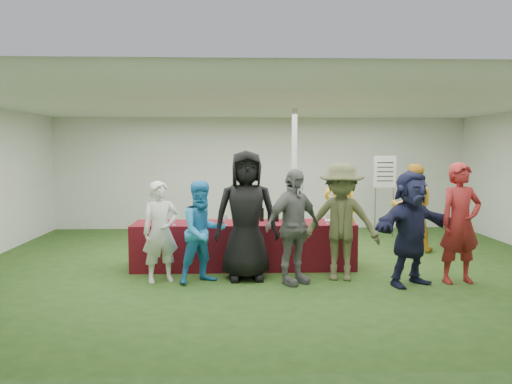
{
  "coord_description": "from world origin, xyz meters",
  "views": [
    {
      "loc": [
        -0.56,
        -8.16,
        1.96
      ],
      "look_at": [
        -0.27,
        -0.06,
        1.25
      ],
      "focal_mm": 35.0,
      "sensor_mm": 36.0,
      "label": 1
    }
  ],
  "objects_px": {
    "wine_list_sign": "(385,178)",
    "customer_2": "(246,215)",
    "dump_bucket": "(340,218)",
    "serving_table": "(244,245)",
    "customer_0": "(161,232)",
    "customer_4": "(341,222)",
    "customer_1": "(203,232)",
    "customer_6": "(460,223)",
    "staff_back": "(412,208)",
    "staff_pourer": "(340,210)",
    "customer_3": "(293,227)",
    "customer_5": "(411,228)"
  },
  "relations": [
    {
      "from": "wine_list_sign",
      "to": "customer_2",
      "type": "relative_size",
      "value": 0.93
    },
    {
      "from": "dump_bucket",
      "to": "wine_list_sign",
      "type": "relative_size",
      "value": 0.14
    },
    {
      "from": "serving_table",
      "to": "wine_list_sign",
      "type": "xyz_separation_m",
      "value": [
        3.14,
        2.76,
        0.94
      ]
    },
    {
      "from": "customer_0",
      "to": "customer_4",
      "type": "bearing_deg",
      "value": -23.08
    },
    {
      "from": "serving_table",
      "to": "customer_1",
      "type": "distance_m",
      "value": 1.15
    },
    {
      "from": "customer_2",
      "to": "customer_4",
      "type": "distance_m",
      "value": 1.42
    },
    {
      "from": "customer_4",
      "to": "customer_6",
      "type": "relative_size",
      "value": 1.0
    },
    {
      "from": "staff_back",
      "to": "customer_1",
      "type": "xyz_separation_m",
      "value": [
        -3.84,
        -2.13,
        -0.09
      ]
    },
    {
      "from": "staff_pourer",
      "to": "customer_4",
      "type": "height_order",
      "value": "customer_4"
    },
    {
      "from": "wine_list_sign",
      "to": "customer_2",
      "type": "height_order",
      "value": "customer_2"
    },
    {
      "from": "serving_table",
      "to": "customer_4",
      "type": "bearing_deg",
      "value": -29.56
    },
    {
      "from": "serving_table",
      "to": "dump_bucket",
      "type": "distance_m",
      "value": 1.62
    },
    {
      "from": "customer_0",
      "to": "customer_3",
      "type": "xyz_separation_m",
      "value": [
        1.93,
        -0.17,
        0.09
      ]
    },
    {
      "from": "staff_pourer",
      "to": "customer_6",
      "type": "relative_size",
      "value": 0.96
    },
    {
      "from": "customer_3",
      "to": "staff_back",
      "type": "bearing_deg",
      "value": 6.81
    },
    {
      "from": "customer_1",
      "to": "staff_back",
      "type": "bearing_deg",
      "value": -1.13
    },
    {
      "from": "serving_table",
      "to": "dump_bucket",
      "type": "bearing_deg",
      "value": -8.15
    },
    {
      "from": "customer_1",
      "to": "customer_3",
      "type": "relative_size",
      "value": 0.89
    },
    {
      "from": "customer_2",
      "to": "customer_1",
      "type": "bearing_deg",
      "value": -168.93
    },
    {
      "from": "staff_pourer",
      "to": "dump_bucket",
      "type": "bearing_deg",
      "value": 75.48
    },
    {
      "from": "customer_0",
      "to": "customer_5",
      "type": "xyz_separation_m",
      "value": [
        3.6,
        -0.32,
        0.08
      ]
    },
    {
      "from": "serving_table",
      "to": "customer_5",
      "type": "height_order",
      "value": "customer_5"
    },
    {
      "from": "staff_back",
      "to": "dump_bucket",
      "type": "bearing_deg",
      "value": 55.47
    },
    {
      "from": "customer_5",
      "to": "customer_2",
      "type": "bearing_deg",
      "value": 143.2
    },
    {
      "from": "customer_4",
      "to": "customer_6",
      "type": "height_order",
      "value": "customer_6"
    },
    {
      "from": "staff_pourer",
      "to": "customer_6",
      "type": "xyz_separation_m",
      "value": [
        1.36,
        -1.89,
        0.03
      ]
    },
    {
      "from": "staff_pourer",
      "to": "customer_5",
      "type": "distance_m",
      "value": 2.08
    },
    {
      "from": "staff_back",
      "to": "customer_0",
      "type": "xyz_separation_m",
      "value": [
        -4.46,
        -2.06,
        -0.09
      ]
    },
    {
      "from": "customer_6",
      "to": "customer_2",
      "type": "bearing_deg",
      "value": 165.01
    },
    {
      "from": "serving_table",
      "to": "wine_list_sign",
      "type": "height_order",
      "value": "wine_list_sign"
    },
    {
      "from": "staff_pourer",
      "to": "customer_0",
      "type": "height_order",
      "value": "staff_pourer"
    },
    {
      "from": "dump_bucket",
      "to": "wine_list_sign",
      "type": "bearing_deg",
      "value": 61.61
    },
    {
      "from": "customer_4",
      "to": "customer_6",
      "type": "distance_m",
      "value": 1.71
    },
    {
      "from": "serving_table",
      "to": "staff_pourer",
      "type": "distance_m",
      "value": 2.01
    },
    {
      "from": "dump_bucket",
      "to": "customer_2",
      "type": "height_order",
      "value": "customer_2"
    },
    {
      "from": "staff_pourer",
      "to": "customer_1",
      "type": "relative_size",
      "value": 1.13
    },
    {
      "from": "wine_list_sign",
      "to": "serving_table",
      "type": "bearing_deg",
      "value": -138.76
    },
    {
      "from": "serving_table",
      "to": "customer_6",
      "type": "bearing_deg",
      "value": -18.56
    },
    {
      "from": "dump_bucket",
      "to": "staff_back",
      "type": "relative_size",
      "value": 0.15
    },
    {
      "from": "serving_table",
      "to": "staff_back",
      "type": "xyz_separation_m",
      "value": [
        3.23,
        1.23,
        0.46
      ]
    },
    {
      "from": "customer_3",
      "to": "dump_bucket",
      "type": "bearing_deg",
      "value": 8.56
    },
    {
      "from": "dump_bucket",
      "to": "customer_4",
      "type": "xyz_separation_m",
      "value": [
        -0.1,
        -0.59,
        0.03
      ]
    },
    {
      "from": "staff_back",
      "to": "customer_6",
      "type": "bearing_deg",
      "value": 102.48
    },
    {
      "from": "serving_table",
      "to": "staff_pourer",
      "type": "bearing_deg",
      "value": 25.48
    },
    {
      "from": "customer_0",
      "to": "customer_1",
      "type": "height_order",
      "value": "customer_1"
    },
    {
      "from": "customer_3",
      "to": "customer_4",
      "type": "height_order",
      "value": "customer_4"
    },
    {
      "from": "customer_5",
      "to": "customer_6",
      "type": "relative_size",
      "value": 0.94
    },
    {
      "from": "customer_4",
      "to": "customer_5",
      "type": "height_order",
      "value": "customer_4"
    },
    {
      "from": "serving_table",
      "to": "customer_1",
      "type": "relative_size",
      "value": 2.41
    },
    {
      "from": "staff_back",
      "to": "customer_4",
      "type": "relative_size",
      "value": 0.95
    }
  ]
}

